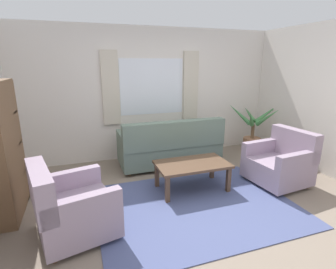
{
  "coord_description": "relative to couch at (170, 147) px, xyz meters",
  "views": [
    {
      "loc": [
        -1.42,
        -2.92,
        1.92
      ],
      "look_at": [
        -0.18,
        0.7,
        0.86
      ],
      "focal_mm": 27.81,
      "sensor_mm": 36.0,
      "label": 1
    }
  ],
  "objects": [
    {
      "name": "coffee_table",
      "position": [
        -0.02,
        -1.06,
        0.01
      ],
      "size": [
        1.1,
        0.64,
        0.44
      ],
      "color": "brown",
      "rests_on": "ground_plane"
    },
    {
      "name": "wall_back",
      "position": [
        -0.16,
        0.73,
        0.93
      ],
      "size": [
        5.32,
        0.12,
        2.6
      ],
      "primitive_type": "cube",
      "color": "silver",
      "rests_on": "ground_plane"
    },
    {
      "name": "armchair_left",
      "position": [
        -1.77,
        -1.65,
        -0.01
      ],
      "size": [
        0.99,
        1.01,
        0.88
      ],
      "rotation": [
        0.0,
        0.0,
        1.81
      ],
      "color": "#998499",
      "rests_on": "ground_plane"
    },
    {
      "name": "ground_plane",
      "position": [
        -0.16,
        -1.53,
        -0.37
      ],
      "size": [
        6.24,
        6.24,
        0.0
      ],
      "primitive_type": "plane",
      "color": "gray"
    },
    {
      "name": "bookshelf",
      "position": [
        -2.51,
        -0.88,
        0.53
      ],
      "size": [
        0.3,
        0.94,
        1.72
      ],
      "rotation": [
        0.0,
        0.0,
        -1.57
      ],
      "color": "brown",
      "rests_on": "ground_plane"
    },
    {
      "name": "area_rug",
      "position": [
        -0.16,
        -1.53,
        -0.36
      ],
      "size": [
        2.67,
        2.03,
        0.01
      ],
      "primitive_type": "cube",
      "color": "#4C5684",
      "rests_on": "ground_plane"
    },
    {
      "name": "couch",
      "position": [
        0.0,
        0.0,
        0.0
      ],
      "size": [
        1.9,
        0.82,
        0.92
      ],
      "rotation": [
        0.0,
        0.0,
        3.14
      ],
      "color": "slate",
      "rests_on": "ground_plane"
    },
    {
      "name": "potted_plant",
      "position": [
        1.98,
        0.16,
        0.05
      ],
      "size": [
        1.11,
        1.02,
        1.08
      ],
      "color": "#9E6B4C",
      "rests_on": "ground_plane"
    },
    {
      "name": "armchair_right",
      "position": [
        1.43,
        -1.31,
        -0.01
      ],
      "size": [
        0.9,
        0.92,
        0.88
      ],
      "rotation": [
        0.0,
        0.0,
        -1.47
      ],
      "color": "#998499",
      "rests_on": "ground_plane"
    },
    {
      "name": "window_with_curtains",
      "position": [
        -0.16,
        0.65,
        1.08
      ],
      "size": [
        1.98,
        0.07,
        1.4
      ],
      "color": "white"
    }
  ]
}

